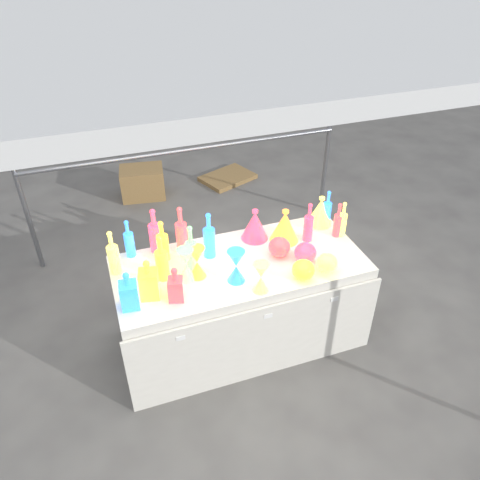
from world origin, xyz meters
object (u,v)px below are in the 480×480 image
object	(u,v)px
display_table	(240,302)
decanter_0	(148,279)
globe_0	(303,271)
cardboard_box_closed	(143,182)
bottle_0	(162,241)

from	to	relation	value
display_table	decanter_0	size ratio (longest dim) A/B	6.39
display_table	globe_0	bearing A→B (deg)	-40.24
cardboard_box_closed	globe_0	world-z (taller)	globe_0
cardboard_box_closed	bottle_0	world-z (taller)	bottle_0
decanter_0	globe_0	xyz separation A→B (m)	(1.02, -0.17, -0.08)
display_table	cardboard_box_closed	world-z (taller)	display_table
decanter_0	globe_0	world-z (taller)	decanter_0
cardboard_box_closed	decanter_0	xyz separation A→B (m)	(-0.34, -2.68, 0.71)
bottle_0	globe_0	xyz separation A→B (m)	(0.85, -0.53, -0.10)
bottle_0	decanter_0	world-z (taller)	bottle_0
globe_0	bottle_0	bearing A→B (deg)	148.12
cardboard_box_closed	bottle_0	size ratio (longest dim) A/B	1.54
display_table	globe_0	distance (m)	0.63
bottle_0	globe_0	world-z (taller)	bottle_0
globe_0	display_table	bearing A→B (deg)	139.76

